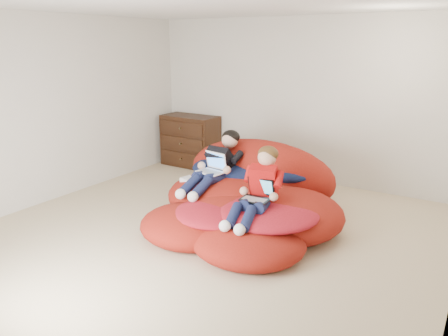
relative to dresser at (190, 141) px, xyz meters
The scene contains 9 objects.
room_shell 2.94m from the dresser, 49.64° to the right, with size 5.10×5.10×2.77m.
dresser is the anchor object (origin of this frame).
beanbag_pile 2.64m from the dresser, 38.61° to the right, with size 2.44×2.44×0.94m.
cream_pillow 1.90m from the dresser, 29.03° to the right, with size 0.40×0.25×0.25m, color #EFE5CF.
older_boy 2.29m from the dresser, 45.02° to the right, with size 0.34×1.16×0.66m.
younger_boy 3.26m from the dresser, 40.83° to the right, with size 0.36×0.93×0.74m.
laptop_white 2.37m from the dresser, 46.93° to the right, with size 0.35×0.32×0.24m.
laptop_black 3.27m from the dresser, 41.05° to the right, with size 0.31×0.29×0.22m.
power_adapter 2.21m from the dresser, 54.34° to the right, with size 0.17×0.17×0.06m, color white.
Camera 1 is at (2.58, -3.84, 2.11)m, focal length 35.00 mm.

